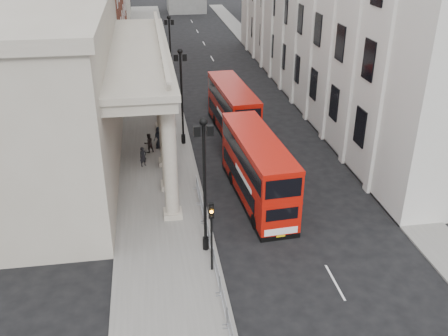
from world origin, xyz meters
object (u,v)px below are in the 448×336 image
Objects in this scene: traffic_light at (211,224)px; bus_far at (233,109)px; pedestrian_a at (143,157)px; pedestrian_c at (159,138)px; bus_near at (257,168)px; pedestrian_b at (149,143)px; lamp_post_mid at (182,91)px; lamp_post_north at (170,48)px; lamp_post_south at (204,178)px.

bus_far is (4.61, 19.98, -0.76)m from traffic_light.
bus_far is at bearing 77.00° from traffic_light.
pedestrian_c reaches higher than pedestrian_a.
bus_near is at bearing -95.84° from bus_far.
bus_far is 6.28× the size of pedestrian_b.
bus_far is 5.47× the size of pedestrian_c.
pedestrian_a is at bearing -147.88° from bus_far.
lamp_post_mid is at bearing 52.86° from pedestrian_c.
bus_near is 5.63× the size of pedestrian_c.
pedestrian_a is (-3.53, -4.04, -3.99)m from lamp_post_mid.
traffic_light is at bearing -106.99° from bus_far.
lamp_post_north is 4.95× the size of pedestrian_b.
pedestrian_c is at bearing 119.78° from bus_near.
pedestrian_c is at bearing 37.27° from pedestrian_a.
pedestrian_b is (-7.35, 8.89, -1.45)m from bus_near.
pedestrian_a is (-8.24, -6.01, -1.42)m from bus_far.
lamp_post_south is 1.93× the size of traffic_light.
bus_far reaches higher than pedestrian_c.
lamp_post_north is 1.93× the size of traffic_light.
pedestrian_c is (-6.82, -2.69, -1.26)m from bus_far.
bus_near is at bearing -22.40° from pedestrian_c.
bus_near is (4.31, -26.36, -2.50)m from lamp_post_north.
bus_far reaches higher than pedestrian_b.
traffic_light is 16.98m from pedestrian_b.
bus_near is 6.45× the size of pedestrian_b.
pedestrian_a is 2.62m from pedestrian_b.
bus_near is 6.75× the size of pedestrian_a.
pedestrian_c is at bearing -161.03° from lamp_post_mid.
lamp_post_north is 0.77× the size of bus_near.
traffic_light is at bearing -87.16° from lamp_post_south.
pedestrian_a is at bearing -99.98° from lamp_post_north.
pedestrian_a is at bearing 137.23° from bus_near.
lamp_post_south is 7.53m from bus_near.
bus_far is at bearing 22.64° from lamp_post_mid.
lamp_post_north is 4.31× the size of pedestrian_c.
lamp_post_mid and lamp_post_north have the same top height.
traffic_light is 8.77m from bus_near.
lamp_post_mid is at bearing 90.00° from lamp_post_south.
traffic_light is 0.40× the size of bus_near.
lamp_post_north reaches higher than bus_far.
pedestrian_c is (-6.43, 9.63, -1.33)m from bus_near.
pedestrian_a is (-3.53, -20.04, -3.99)m from lamp_post_north.
bus_far is (4.71, 1.97, -2.56)m from lamp_post_mid.
pedestrian_b is at bearing 100.72° from traffic_light.
lamp_post_mid is 4.31× the size of pedestrian_c.
bus_far is at bearing -71.43° from lamp_post_north.
lamp_post_north is 15.02m from bus_far.
traffic_light is at bearing -89.68° from lamp_post_mid.
lamp_post_south is at bearing -131.34° from bus_near.
traffic_light is at bearing 74.63° from pedestrian_b.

